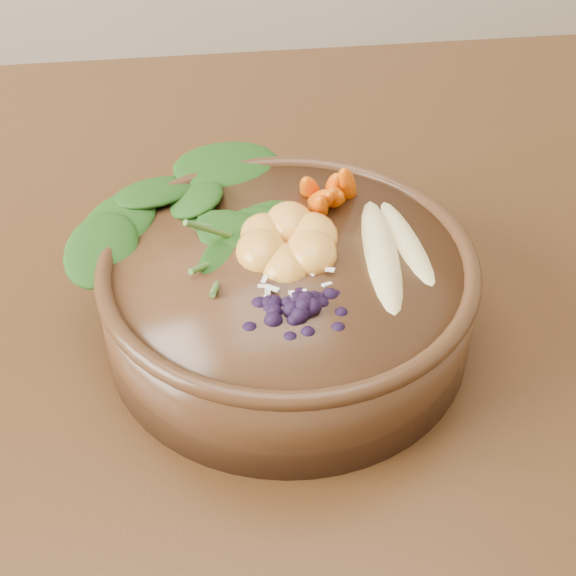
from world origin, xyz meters
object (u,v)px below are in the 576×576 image
mandarin_cluster (287,229)px  banana_halves (396,233)px  carrot_cluster (338,156)px  kale_heap (221,196)px  dining_table (34,398)px  stoneware_bowl (288,298)px  blueberry_pile (304,291)px

mandarin_cluster → banana_halves: bearing=-8.9°
carrot_cluster → kale_heap: bearing=-169.5°
mandarin_cluster → dining_table: bearing=172.5°
stoneware_bowl → banana_halves: bearing=3.6°
banana_halves → blueberry_pile: bearing=-141.5°
blueberry_pile → stoneware_bowl: bearing=93.7°
dining_table → banana_halves: 0.34m
carrot_cluster → mandarin_cluster: carrot_cluster is taller
dining_table → blueberry_pile: 0.30m
dining_table → stoneware_bowl: stoneware_bowl is taller
stoneware_bowl → carrot_cluster: bearing=57.2°
dining_table → banana_halves: banana_halves is taller
dining_table → mandarin_cluster: mandarin_cluster is taller
banana_halves → mandarin_cluster: bearing=170.3°
dining_table → kale_heap: 0.25m
carrot_cluster → banana_halves: carrot_cluster is taller
banana_halves → blueberry_pile: size_ratio=1.23×
kale_heap → carrot_cluster: bearing=11.4°
dining_table → carrot_cluster: (0.26, 0.03, 0.20)m
stoneware_bowl → blueberry_pile: size_ratio=2.16×
stoneware_bowl → kale_heap: size_ratio=1.53×
dining_table → mandarin_cluster: 0.28m
kale_heap → banana_halves: bearing=-22.7°
banana_halves → kale_heap: bearing=156.5°
stoneware_bowl → kale_heap: kale_heap is taller
kale_heap → banana_halves: 0.13m
kale_heap → stoneware_bowl: bearing=-52.3°
carrot_cluster → mandarin_cluster: (-0.04, -0.06, -0.02)m
kale_heap → mandarin_cluster: kale_heap is taller
dining_table → stoneware_bowl: 0.25m
banana_halves → mandarin_cluster: size_ratio=1.79×
kale_heap → banana_halves: size_ratio=1.16×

